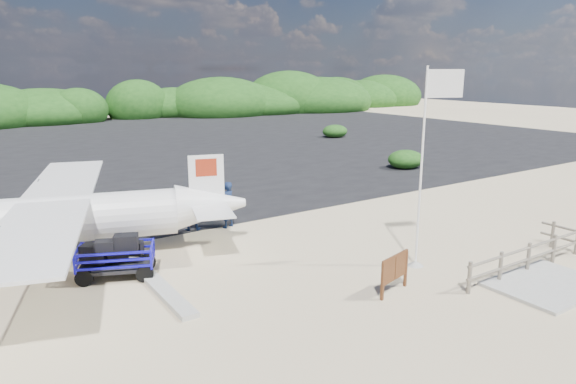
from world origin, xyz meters
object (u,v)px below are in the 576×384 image
(baggage_cart, at_px, (118,278))
(flagpole, at_px, (415,265))
(crew_a, at_px, (227,205))
(crew_b, at_px, (190,209))
(aircraft_large, at_px, (251,147))
(signboard, at_px, (394,293))

(baggage_cart, bearing_deg, flagpole, -4.35)
(crew_a, bearing_deg, baggage_cart, 7.49)
(crew_a, bearing_deg, flagpole, 93.83)
(flagpole, bearing_deg, crew_b, 121.14)
(aircraft_large, bearing_deg, flagpole, 89.08)
(flagpole, bearing_deg, signboard, -151.97)
(crew_a, height_order, aircraft_large, aircraft_large)
(signboard, relative_size, crew_b, 0.84)
(signboard, bearing_deg, crew_b, 91.65)
(flagpole, distance_m, crew_a, 8.15)
(flagpole, xyz_separation_m, signboard, (-2.18, -1.16, 0.00))
(crew_b, height_order, aircraft_large, aircraft_large)
(baggage_cart, relative_size, crew_a, 1.29)
(crew_a, bearing_deg, signboard, 77.20)
(signboard, bearing_deg, flagpole, 13.72)
(flagpole, relative_size, crew_b, 3.73)
(flagpole, relative_size, signboard, 4.43)
(baggage_cart, height_order, signboard, baggage_cart)
(baggage_cart, xyz_separation_m, signboard, (6.51, -5.71, 0.00))
(crew_b, bearing_deg, aircraft_large, -102.18)
(flagpole, height_order, crew_b, flagpole)
(flagpole, relative_size, aircraft_large, 0.45)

